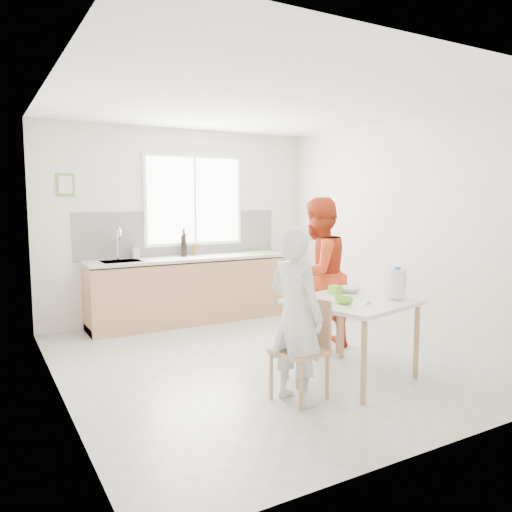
# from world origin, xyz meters

# --- Properties ---
(ground) EXTENTS (4.50, 4.50, 0.00)m
(ground) POSITION_xyz_m (0.00, 0.00, 0.00)
(ground) COLOR #B7B7B2
(ground) RESTS_ON ground
(room_shell) EXTENTS (4.50, 4.50, 4.50)m
(room_shell) POSITION_xyz_m (0.00, 0.00, 1.64)
(room_shell) COLOR silver
(room_shell) RESTS_ON ground
(window) EXTENTS (1.50, 0.06, 1.30)m
(window) POSITION_xyz_m (0.20, 2.23, 1.70)
(window) COLOR white
(window) RESTS_ON room_shell
(backsplash) EXTENTS (3.00, 0.02, 0.65)m
(backsplash) POSITION_xyz_m (0.00, 2.24, 1.23)
(backsplash) COLOR white
(backsplash) RESTS_ON room_shell
(picture_frame) EXTENTS (0.22, 0.03, 0.28)m
(picture_frame) POSITION_xyz_m (-1.55, 2.23, 1.90)
(picture_frame) COLOR #619543
(picture_frame) RESTS_ON room_shell
(kitchen_counter) EXTENTS (2.84, 0.64, 1.37)m
(kitchen_counter) POSITION_xyz_m (-0.00, 1.95, 0.42)
(kitchen_counter) COLOR tan
(kitchen_counter) RESTS_ON ground
(dining_table) EXTENTS (1.21, 1.21, 0.77)m
(dining_table) POSITION_xyz_m (0.50, -0.89, 0.69)
(dining_table) COLOR silver
(dining_table) RESTS_ON ground
(chair_left) EXTENTS (0.48, 0.48, 0.86)m
(chair_left) POSITION_xyz_m (-0.16, -1.06, 0.47)
(chair_left) COLOR tan
(chair_left) RESTS_ON ground
(chair_far) EXTENTS (0.52, 0.52, 0.94)m
(chair_far) POSITION_xyz_m (0.64, -0.01, 0.52)
(chair_far) COLOR tan
(chair_far) RESTS_ON ground
(person_white) EXTENTS (0.48, 0.62, 1.50)m
(person_white) POSITION_xyz_m (-0.28, -1.09, 0.75)
(person_white) COLOR silver
(person_white) RESTS_ON ground
(person_red) EXTENTS (0.98, 0.84, 1.74)m
(person_red) POSITION_xyz_m (0.77, 0.02, 0.87)
(person_red) COLOR red
(person_red) RESTS_ON ground
(bowl_green) EXTENTS (0.21, 0.21, 0.06)m
(bowl_green) POSITION_xyz_m (0.32, -0.99, 0.79)
(bowl_green) COLOR #7FD631
(bowl_green) RESTS_ON dining_table
(bowl_white) EXTENTS (0.28, 0.28, 0.06)m
(bowl_white) POSITION_xyz_m (0.73, -0.58, 0.80)
(bowl_white) COLOR white
(bowl_white) RESTS_ON dining_table
(milk_jug) EXTENTS (0.23, 0.17, 0.29)m
(milk_jug) POSITION_xyz_m (0.88, -1.09, 0.92)
(milk_jug) COLOR white
(milk_jug) RESTS_ON dining_table
(green_box) EXTENTS (0.12, 0.12, 0.09)m
(green_box) POSITION_xyz_m (0.53, -0.60, 0.81)
(green_box) COLOR #82CB2E
(green_box) RESTS_ON dining_table
(spoon) EXTENTS (0.14, 0.10, 0.01)m
(spoon) POSITION_xyz_m (0.48, -1.12, 0.78)
(spoon) COLOR #A5A5AA
(spoon) RESTS_ON dining_table
(cutting_board) EXTENTS (0.40, 0.33, 0.01)m
(cutting_board) POSITION_xyz_m (1.08, 1.89, 0.93)
(cutting_board) COLOR #71BD2B
(cutting_board) RESTS_ON kitchen_counter
(wine_bottle_a) EXTENTS (0.07, 0.07, 0.32)m
(wine_bottle_a) POSITION_xyz_m (-0.01, 2.11, 1.08)
(wine_bottle_a) COLOR black
(wine_bottle_a) RESTS_ON kitchen_counter
(wine_bottle_b) EXTENTS (0.07, 0.07, 0.30)m
(wine_bottle_b) POSITION_xyz_m (-0.06, 2.03, 1.07)
(wine_bottle_b) COLOR black
(wine_bottle_b) RESTS_ON kitchen_counter
(jar_amber) EXTENTS (0.06, 0.06, 0.16)m
(jar_amber) POSITION_xyz_m (0.13, 2.09, 1.00)
(jar_amber) COLOR brown
(jar_amber) RESTS_ON kitchen_counter
(soap_bottle) EXTENTS (0.09, 0.09, 0.20)m
(soap_bottle) POSITION_xyz_m (-0.70, 2.14, 1.02)
(soap_bottle) COLOR #999999
(soap_bottle) RESTS_ON kitchen_counter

